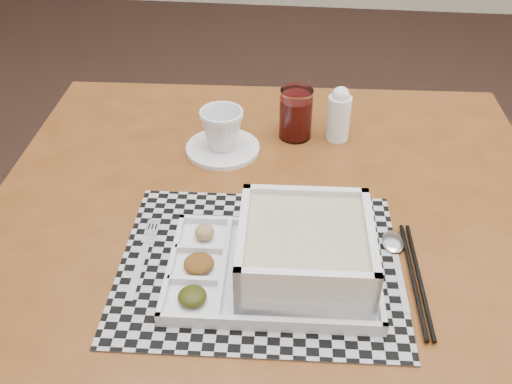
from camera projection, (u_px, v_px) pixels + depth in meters
floor at (302, 242)px, 2.08m from camera, size 5.00×5.00×0.00m
dining_table at (271, 255)px, 1.03m from camera, size 1.08×1.08×0.77m
placemat at (260, 264)px, 0.90m from camera, size 0.46×0.38×0.00m
serving_tray at (296, 255)px, 0.86m from camera, size 0.33×0.24×0.09m
fork at (144, 256)px, 0.91m from camera, size 0.03×0.19×0.00m
spoon at (394, 247)px, 0.92m from camera, size 0.04×0.18×0.01m
chopsticks at (416, 278)px, 0.87m from camera, size 0.03×0.24×0.01m
saucer at (223, 148)px, 1.16m from camera, size 0.15×0.15×0.01m
cup at (222, 129)px, 1.13m from camera, size 0.11×0.11×0.08m
juice_glass at (296, 115)px, 1.18m from camera, size 0.07×0.07×0.11m
creamer_bottle at (339, 114)px, 1.17m from camera, size 0.05×0.05×0.12m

